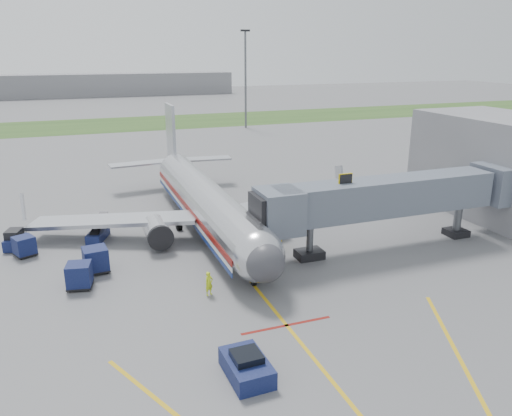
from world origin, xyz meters
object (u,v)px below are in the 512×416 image
object	(u,v)px
belt_loader	(98,234)
ramp_worker	(209,284)
airliner	(205,201)
baggage_tug	(15,240)
pushback_tug	(247,366)

from	to	relation	value
belt_loader	ramp_worker	world-z (taller)	belt_loader
airliner	baggage_tug	size ratio (longest dim) A/B	13.42
belt_loader	ramp_worker	size ratio (longest dim) A/B	2.32
belt_loader	ramp_worker	bearing A→B (deg)	-64.77
ramp_worker	airliner	bearing A→B (deg)	53.42
airliner	belt_loader	distance (m)	10.23
pushback_tug	baggage_tug	xyz separation A→B (m)	(-12.81, 23.67, 0.16)
airliner	pushback_tug	distance (m)	23.57
airliner	belt_loader	xyz separation A→B (m)	(-9.99, 0.31, -2.17)
baggage_tug	ramp_worker	distance (m)	19.49
belt_loader	ramp_worker	xyz separation A→B (m)	(6.56, -13.93, 0.39)
pushback_tug	airliner	bearing A→B (deg)	80.18
baggage_tug	ramp_worker	bearing A→B (deg)	-46.62
pushback_tug	belt_loader	bearing A→B (deg)	104.33
airliner	pushback_tug	size ratio (longest dim) A/B	10.50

